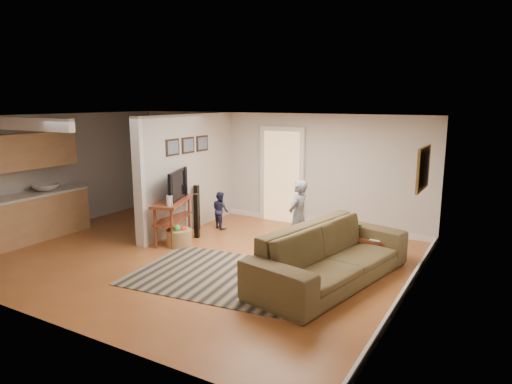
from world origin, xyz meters
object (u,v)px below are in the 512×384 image
sofa (330,281)px  speaker_left (197,216)px  tv_console (173,204)px  speaker_right (197,207)px  child (297,252)px  coffee_table (370,240)px  toddler (221,228)px  toy_basket (179,237)px

sofa → speaker_left: size_ratio=3.25×
tv_console → speaker_right: tv_console is taller
speaker_left → child: size_ratio=0.68×
coffee_table → speaker_right: speaker_right is taller
sofa → toddler: bearing=74.7°
coffee_table → tv_console: (-3.75, -0.88, 0.42)m
tv_console → toy_basket: 0.71m
toy_basket → child: (2.15, 0.82, -0.18)m
sofa → child: size_ratio=2.20×
tv_console → speaker_right: size_ratio=1.42×
speaker_left → speaker_right: (-0.38, 0.51, 0.03)m
speaker_left → speaker_right: speaker_right is taller
tv_console → sofa: bearing=-29.2°
toy_basket → tv_console: bearing=143.2°
speaker_right → coffee_table: bearing=-2.5°
child → toddler: 2.24m
sofa → child: bearing=57.0°
sofa → speaker_left: bearing=87.6°
sofa → speaker_right: size_ratio=3.04×
coffee_table → child: bearing=-166.0°
speaker_left → toddler: (0.02, 0.83, -0.46)m
speaker_right → toddler: size_ratio=1.20×
coffee_table → toddler: size_ratio=1.35×
child → speaker_right: bearing=-91.5°
tv_console → toy_basket: tv_console is taller
sofa → speaker_left: (-3.22, 0.82, 0.46)m
tv_console → speaker_left: 0.55m
coffee_table → toddler: 3.44m
tv_console → speaker_left: tv_console is taller
coffee_table → speaker_left: speaker_left is taller
speaker_right → toy_basket: bearing=-73.0°
speaker_left → sofa: bearing=-27.9°
coffee_table → toy_basket: coffee_table is taller
sofa → coffee_table: size_ratio=2.70×
toy_basket → child: bearing=20.8°
tv_console → speaker_right: 0.90m
toy_basket → sofa: bearing=-4.1°
coffee_table → tv_console: size_ratio=0.79×
sofa → speaker_right: speaker_right is taller
toddler → tv_console: bearing=100.2°
tv_console → speaker_right: bearing=72.9°
tv_console → speaker_left: (0.32, 0.34, -0.29)m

